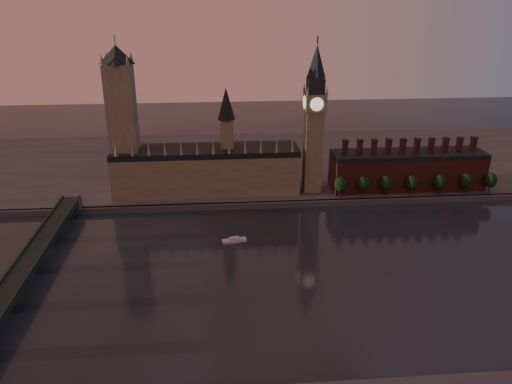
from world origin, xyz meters
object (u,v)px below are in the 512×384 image
(victoria_tower, at_px, (122,117))
(river_boat, at_px, (234,240))
(westminster_bridge, at_px, (20,278))
(big_ben, at_px, (314,118))

(victoria_tower, bearing_deg, river_boat, -45.88)
(westminster_bridge, bearing_deg, big_ben, 34.33)
(big_ben, bearing_deg, river_boat, -130.47)
(victoria_tower, height_order, big_ben, victoria_tower)
(victoria_tower, bearing_deg, big_ben, -2.20)
(victoria_tower, distance_m, big_ben, 130.12)
(big_ben, xyz_separation_m, river_boat, (-58.58, -68.65, -55.74))
(victoria_tower, relative_size, westminster_bridge, 0.54)
(victoria_tower, height_order, river_boat, victoria_tower)
(big_ben, relative_size, westminster_bridge, 0.54)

